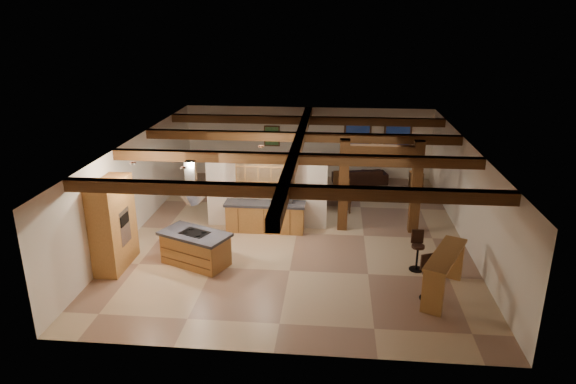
% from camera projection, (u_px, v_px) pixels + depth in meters
% --- Properties ---
extents(ground, '(12.00, 12.00, 0.00)m').
position_uv_depth(ground, '(297.00, 233.00, 15.94)').
color(ground, tan).
rests_on(ground, ground).
extents(room_walls, '(12.00, 12.00, 12.00)m').
position_uv_depth(room_walls, '(297.00, 179.00, 15.36)').
color(room_walls, silver).
rests_on(room_walls, ground).
extents(ceiling_beams, '(10.00, 12.00, 0.28)m').
position_uv_depth(ceiling_beams, '(297.00, 147.00, 15.04)').
color(ceiling_beams, '#371E0D').
rests_on(ceiling_beams, room_walls).
extents(timber_posts, '(2.50, 0.30, 2.90)m').
position_uv_depth(timber_posts, '(380.00, 177.00, 15.61)').
color(timber_posts, '#371E0D').
rests_on(timber_posts, ground).
extents(partition_wall, '(3.80, 0.18, 2.20)m').
position_uv_depth(partition_wall, '(267.00, 194.00, 16.14)').
color(partition_wall, silver).
rests_on(partition_wall, ground).
extents(pantry_cabinet, '(0.67, 1.60, 2.40)m').
position_uv_depth(pantry_cabinet, '(113.00, 224.00, 13.51)').
color(pantry_cabinet, '#AB7037').
rests_on(pantry_cabinet, ground).
extents(back_counter, '(2.50, 0.66, 0.94)m').
position_uv_depth(back_counter, '(265.00, 217.00, 15.98)').
color(back_counter, '#AB7037').
rests_on(back_counter, ground).
extents(upper_display_cabinet, '(1.80, 0.36, 0.95)m').
position_uv_depth(upper_display_cabinet, '(265.00, 173.00, 15.71)').
color(upper_display_cabinet, '#AB7037').
rests_on(upper_display_cabinet, partition_wall).
extents(range_hood, '(1.10, 1.10, 1.40)m').
position_uv_depth(range_hood, '(193.00, 202.00, 13.42)').
color(range_hood, silver).
rests_on(range_hood, room_walls).
extents(back_windows, '(2.70, 0.07, 1.70)m').
position_uv_depth(back_windows, '(377.00, 143.00, 20.78)').
color(back_windows, '#371E0D').
rests_on(back_windows, room_walls).
extents(framed_art, '(0.65, 0.05, 0.85)m').
position_uv_depth(framed_art, '(272.00, 136.00, 21.10)').
color(framed_art, '#371E0D').
rests_on(framed_art, room_walls).
extents(recessed_cans, '(3.16, 2.46, 0.03)m').
position_uv_depth(recessed_cans, '(195.00, 159.00, 13.40)').
color(recessed_cans, silver).
rests_on(recessed_cans, room_walls).
extents(kitchen_island, '(2.11, 1.67, 0.93)m').
position_uv_depth(kitchen_island, '(196.00, 248.00, 13.85)').
color(kitchen_island, '#AB7037').
rests_on(kitchen_island, ground).
extents(dining_table, '(1.90, 1.32, 0.61)m').
position_uv_depth(dining_table, '(322.00, 198.00, 18.13)').
color(dining_table, '#3A180E').
rests_on(dining_table, ground).
extents(sofa, '(2.27, 1.29, 0.62)m').
position_uv_depth(sofa, '(360.00, 176.00, 20.54)').
color(sofa, black).
rests_on(sofa, ground).
extents(microwave, '(0.52, 0.43, 0.25)m').
position_uv_depth(microwave, '(284.00, 199.00, 15.73)').
color(microwave, '#BABABF').
rests_on(microwave, back_counter).
extents(bar_counter, '(1.38, 2.16, 1.12)m').
position_uv_depth(bar_counter, '(445.00, 267.00, 12.19)').
color(bar_counter, '#AB7037').
rests_on(bar_counter, ground).
extents(side_table, '(0.50, 0.50, 0.62)m').
position_uv_depth(side_table, '(416.00, 180.00, 20.07)').
color(side_table, '#371E0D').
rests_on(side_table, ground).
extents(table_lamp, '(0.29, 0.29, 0.34)m').
position_uv_depth(table_lamp, '(417.00, 166.00, 19.89)').
color(table_lamp, black).
rests_on(table_lamp, side_table).
extents(bar_stool_a, '(0.42, 0.43, 1.11)m').
position_uv_depth(bar_stool_a, '(428.00, 277.00, 12.11)').
color(bar_stool_a, black).
rests_on(bar_stool_a, ground).
extents(bar_stool_b, '(0.38, 0.38, 1.09)m').
position_uv_depth(bar_stool_b, '(417.00, 250.00, 13.51)').
color(bar_stool_b, black).
rests_on(bar_stool_b, ground).
extents(dining_chairs, '(2.03, 2.03, 1.14)m').
position_uv_depth(dining_chairs, '(322.00, 190.00, 18.04)').
color(dining_chairs, '#371E0D').
rests_on(dining_chairs, ground).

